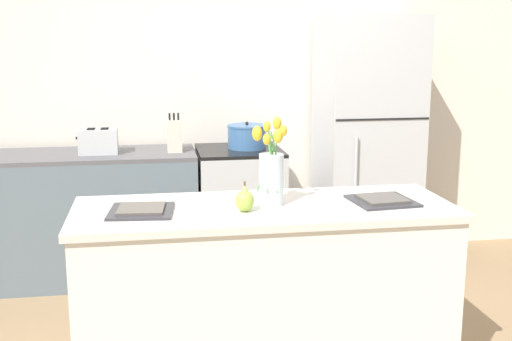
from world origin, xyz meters
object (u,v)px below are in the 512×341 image
at_px(pear_figurine, 245,200).
at_px(toaster, 98,141).
at_px(plate_setting_left, 141,210).
at_px(cooking_pot, 247,136).
at_px(plate_setting_right, 382,200).
at_px(stove_range, 240,210).
at_px(flower_vase, 271,173).
at_px(refrigerator, 366,144).
at_px(knife_block, 174,136).

height_order(pear_figurine, toaster, toaster).
relative_size(plate_setting_left, cooking_pot, 1.10).
bearing_deg(plate_setting_right, stove_range, 106.32).
height_order(flower_vase, plate_setting_left, flower_vase).
height_order(refrigerator, plate_setting_left, refrigerator).
bearing_deg(flower_vase, refrigerator, 57.42).
relative_size(flower_vase, cooking_pot, 1.46).
relative_size(flower_vase, plate_setting_left, 1.33).
distance_m(refrigerator, plate_setting_right, 1.69).
xyz_separation_m(plate_setting_right, cooking_pot, (-0.42, 1.64, 0.08)).
relative_size(plate_setting_right, knife_block, 1.16).
bearing_deg(knife_block, pear_figurine, -81.30).
bearing_deg(toaster, flower_vase, -59.76).
height_order(pear_figurine, plate_setting_left, pear_figurine).
relative_size(refrigerator, plate_setting_right, 5.91).
height_order(refrigerator, knife_block, refrigerator).
xyz_separation_m(pear_figurine, toaster, (-0.77, 1.66, 0.03)).
relative_size(flower_vase, plate_setting_right, 1.33).
distance_m(toaster, knife_block, 0.52).
bearing_deg(flower_vase, stove_range, 87.58).
height_order(plate_setting_left, toaster, toaster).
distance_m(pear_figurine, plate_setting_left, 0.47).
bearing_deg(refrigerator, cooking_pot, 178.69).
relative_size(refrigerator, knife_block, 6.83).
relative_size(plate_setting_right, toaster, 1.12).
distance_m(flower_vase, knife_block, 1.61).
bearing_deg(stove_range, toaster, -178.44).
relative_size(stove_range, flower_vase, 2.19).
bearing_deg(cooking_pot, knife_block, -174.41).
relative_size(stove_range, knife_block, 3.37).
relative_size(plate_setting_left, knife_block, 1.16).
relative_size(pear_figurine, plate_setting_right, 0.45).
distance_m(refrigerator, pear_figurine, 2.05).
bearing_deg(cooking_pot, toaster, -177.37).
bearing_deg(toaster, plate_setting_left, -79.20).
distance_m(stove_range, cooking_pot, 0.54).
xyz_separation_m(pear_figurine, cooking_pot, (0.27, 1.71, 0.03)).
bearing_deg(flower_vase, pear_figurine, -146.04).
bearing_deg(toaster, plate_setting_right, -47.65).
distance_m(refrigerator, flower_vase, 1.89).
relative_size(toaster, cooking_pot, 0.98).
bearing_deg(flower_vase, plate_setting_right, -3.25).
xyz_separation_m(flower_vase, plate_setting_right, (0.54, -0.03, -0.15)).
distance_m(stove_range, refrigerator, 1.06).
distance_m(stove_range, plate_setting_right, 1.75).
relative_size(stove_range, pear_figurine, 6.43).
bearing_deg(stove_range, flower_vase, -92.42).
height_order(plate_setting_left, plate_setting_right, same).
relative_size(plate_setting_left, plate_setting_right, 1.00).
xyz_separation_m(flower_vase, knife_block, (-0.39, 1.56, -0.05)).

